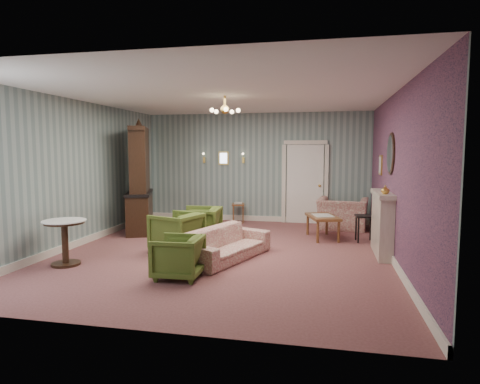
% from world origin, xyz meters
% --- Properties ---
extents(floor, '(7.00, 7.00, 0.00)m').
position_xyz_m(floor, '(0.00, 0.00, 0.00)').
color(floor, '#864F4E').
rests_on(floor, ground).
extents(ceiling, '(7.00, 7.00, 0.00)m').
position_xyz_m(ceiling, '(0.00, 0.00, 2.90)').
color(ceiling, white).
rests_on(ceiling, ground).
extents(wall_back, '(6.00, 0.00, 6.00)m').
position_xyz_m(wall_back, '(0.00, 3.50, 1.45)').
color(wall_back, slate).
rests_on(wall_back, ground).
extents(wall_front, '(6.00, 0.00, 6.00)m').
position_xyz_m(wall_front, '(0.00, -3.50, 1.45)').
color(wall_front, slate).
rests_on(wall_front, ground).
extents(wall_left, '(0.00, 7.00, 7.00)m').
position_xyz_m(wall_left, '(-3.00, 0.00, 1.45)').
color(wall_left, slate).
rests_on(wall_left, ground).
extents(wall_right, '(0.00, 7.00, 7.00)m').
position_xyz_m(wall_right, '(3.00, 0.00, 1.45)').
color(wall_right, slate).
rests_on(wall_right, ground).
extents(wall_right_floral, '(0.00, 7.00, 7.00)m').
position_xyz_m(wall_right_floral, '(2.98, 0.00, 1.45)').
color(wall_right_floral, '#AB556C').
rests_on(wall_right_floral, ground).
extents(door, '(1.12, 0.12, 2.16)m').
position_xyz_m(door, '(1.30, 3.46, 1.08)').
color(door, white).
rests_on(door, floor).
extents(olive_chair_a, '(0.66, 0.70, 0.70)m').
position_xyz_m(olive_chair_a, '(-0.31, -1.69, 0.35)').
color(olive_chair_a, '#4C6222').
rests_on(olive_chair_a, floor).
extents(olive_chair_b, '(0.96, 0.99, 0.82)m').
position_xyz_m(olive_chair_b, '(-0.91, -0.15, 0.41)').
color(olive_chair_b, '#4C6222').
rests_on(olive_chair_b, floor).
extents(olive_chair_c, '(0.80, 0.85, 0.82)m').
position_xyz_m(olive_chair_c, '(-0.70, 0.66, 0.41)').
color(olive_chair_c, '#4C6222').
rests_on(olive_chair_c, floor).
extents(sofa_chintz, '(1.18, 2.00, 0.75)m').
position_xyz_m(sofa_chintz, '(0.14, -0.50, 0.38)').
color(sofa_chintz, '#973D3F').
rests_on(sofa_chintz, floor).
extents(wingback_chair, '(1.24, 0.89, 1.01)m').
position_xyz_m(wingback_chair, '(2.25, 2.78, 0.51)').
color(wingback_chair, '#973D3F').
rests_on(wingback_chair, floor).
extents(dresser, '(1.05, 1.64, 2.59)m').
position_xyz_m(dresser, '(-2.44, 1.50, 1.29)').
color(dresser, black).
rests_on(dresser, floor).
extents(fireplace, '(0.30, 1.40, 1.16)m').
position_xyz_m(fireplace, '(2.86, 0.40, 0.58)').
color(fireplace, beige).
rests_on(fireplace, floor).
extents(mantel_vase, '(0.15, 0.15, 0.15)m').
position_xyz_m(mantel_vase, '(2.84, 0.00, 1.23)').
color(mantel_vase, gold).
rests_on(mantel_vase, fireplace).
extents(oval_mirror, '(0.04, 0.76, 0.84)m').
position_xyz_m(oval_mirror, '(2.96, 0.40, 1.85)').
color(oval_mirror, white).
rests_on(oval_mirror, wall_right).
extents(framed_print, '(0.04, 0.34, 0.42)m').
position_xyz_m(framed_print, '(2.97, 1.75, 1.60)').
color(framed_print, gold).
rests_on(framed_print, wall_right).
extents(coffee_table, '(0.81, 1.11, 0.51)m').
position_xyz_m(coffee_table, '(1.79, 1.57, 0.25)').
color(coffee_table, brown).
rests_on(coffee_table, floor).
extents(side_table_black, '(0.41, 0.41, 0.57)m').
position_xyz_m(side_table_black, '(2.65, 1.41, 0.28)').
color(side_table_black, black).
rests_on(side_table_black, floor).
extents(pedestal_table, '(0.72, 0.72, 0.76)m').
position_xyz_m(pedestal_table, '(-2.39, -1.43, 0.38)').
color(pedestal_table, black).
rests_on(pedestal_table, floor).
extents(nesting_table, '(0.40, 0.48, 0.55)m').
position_xyz_m(nesting_table, '(-0.42, 3.15, 0.27)').
color(nesting_table, brown).
rests_on(nesting_table, floor).
extents(gilt_mirror_back, '(0.28, 0.06, 0.36)m').
position_xyz_m(gilt_mirror_back, '(-0.90, 3.46, 1.70)').
color(gilt_mirror_back, gold).
rests_on(gilt_mirror_back, wall_back).
extents(sconce_left, '(0.16, 0.12, 0.30)m').
position_xyz_m(sconce_left, '(-1.45, 3.44, 1.70)').
color(sconce_left, gold).
rests_on(sconce_left, wall_back).
extents(sconce_right, '(0.16, 0.12, 0.30)m').
position_xyz_m(sconce_right, '(-0.35, 3.44, 1.70)').
color(sconce_right, gold).
rests_on(sconce_right, wall_back).
extents(chandelier, '(0.56, 0.56, 0.36)m').
position_xyz_m(chandelier, '(0.00, 0.00, 2.63)').
color(chandelier, gold).
rests_on(chandelier, ceiling).
extents(burgundy_cushion, '(0.41, 0.28, 0.39)m').
position_xyz_m(burgundy_cushion, '(2.20, 2.63, 0.48)').
color(burgundy_cushion, maroon).
rests_on(burgundy_cushion, wingback_chair).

